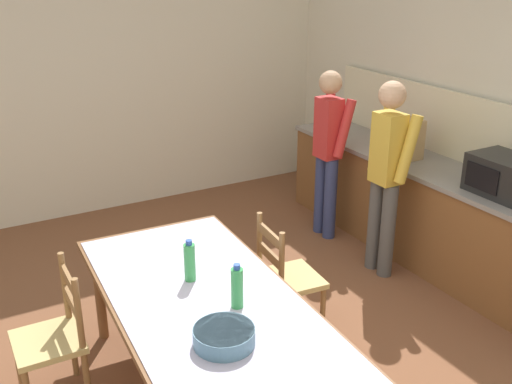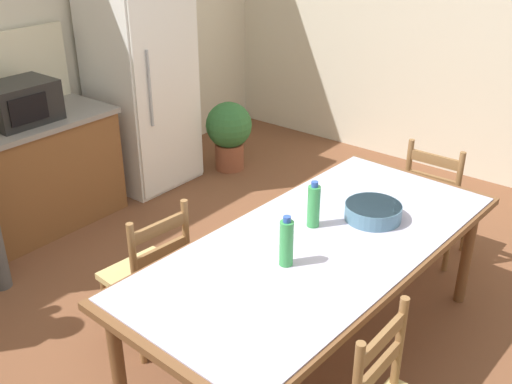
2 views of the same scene
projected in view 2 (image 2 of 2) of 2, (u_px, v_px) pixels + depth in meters
ground_plane at (242, 347)px, 3.55m from camera, size 8.32×8.32×0.00m
wall_right at (480, 18)px, 5.19m from camera, size 0.12×5.20×2.90m
refrigerator at (142, 86)px, 5.26m from camera, size 0.76×0.73×1.81m
microwave at (20, 102)px, 4.40m from camera, size 0.50×0.39×0.30m
dining_table at (319, 252)px, 3.20m from camera, size 2.34×1.15×0.76m
bottle_near_centre at (286, 242)px, 2.92m from camera, size 0.07×0.07×0.27m
bottle_off_centre at (314, 206)px, 3.27m from camera, size 0.07×0.07×0.27m
serving_bowl at (373, 211)px, 3.37m from camera, size 0.32×0.32×0.09m
chair_side_far_left at (149, 276)px, 3.44m from camera, size 0.45×0.44×0.91m
chair_head_end at (436, 201)px, 4.28m from camera, size 0.40×0.42×0.91m
potted_plant at (229, 131)px, 5.71m from camera, size 0.44×0.44×0.67m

